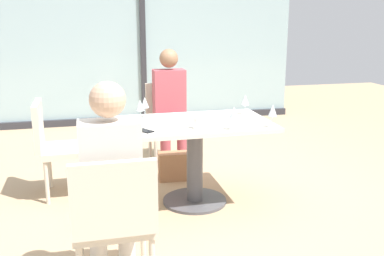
{
  "coord_description": "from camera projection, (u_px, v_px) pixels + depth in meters",
  "views": [
    {
      "loc": [
        -0.89,
        -3.55,
        1.6
      ],
      "look_at": [
        0.0,
        0.1,
        0.65
      ],
      "focal_mm": 41.64,
      "sensor_mm": 36.0,
      "label": 1
    }
  ],
  "objects": [
    {
      "name": "ground_plane",
      "position": [
        195.0,
        202.0,
        3.94
      ],
      "size": [
        12.0,
        12.0,
        0.0
      ],
      "primitive_type": "plane",
      "color": "tan"
    },
    {
      "name": "person_near_window",
      "position": [
        170.0,
        102.0,
        4.79
      ],
      "size": [
        0.34,
        0.39,
        1.26
      ],
      "color": "#B24C56",
      "rests_on": "ground_plane"
    },
    {
      "name": "dining_table_main",
      "position": [
        195.0,
        144.0,
        3.81
      ],
      "size": [
        1.27,
        0.8,
        0.73
      ],
      "color": "silver",
      "rests_on": "ground_plane"
    },
    {
      "name": "wine_glass_0",
      "position": [
        145.0,
        103.0,
        3.88
      ],
      "size": [
        0.07,
        0.07,
        0.18
      ],
      "color": "silver",
      "rests_on": "dining_table_main"
    },
    {
      "name": "handbag_0",
      "position": [
        174.0,
        166.0,
        4.45
      ],
      "size": [
        0.31,
        0.18,
        0.28
      ],
      "primitive_type": "cube",
      "rotation": [
        0.0,
        0.0,
        -0.08
      ],
      "color": "#A3704C",
      "rests_on": "ground_plane"
    },
    {
      "name": "person_front_left",
      "position": [
        111.0,
        176.0,
        2.58
      ],
      "size": [
        0.34,
        0.39,
        1.26
      ],
      "color": "silver",
      "rests_on": "ground_plane"
    },
    {
      "name": "cell_phone_on_table",
      "position": [
        145.0,
        131.0,
        3.45
      ],
      "size": [
        0.14,
        0.16,
        0.01
      ],
      "primitive_type": "cube",
      "rotation": [
        0.0,
        0.0,
        0.56
      ],
      "color": "black",
      "rests_on": "dining_table_main"
    },
    {
      "name": "coffee_cup",
      "position": [
        198.0,
        123.0,
        3.53
      ],
      "size": [
        0.08,
        0.08,
        0.09
      ],
      "primitive_type": "cylinder",
      "color": "white",
      "rests_on": "dining_table_main"
    },
    {
      "name": "wine_glass_2",
      "position": [
        140.0,
        106.0,
        3.75
      ],
      "size": [
        0.07,
        0.07,
        0.18
      ],
      "color": "silver",
      "rests_on": "dining_table_main"
    },
    {
      "name": "chair_far_left",
      "position": [
        57.0,
        142.0,
        3.99
      ],
      "size": [
        0.5,
        0.46,
        0.87
      ],
      "color": "beige",
      "rests_on": "ground_plane"
    },
    {
      "name": "window_wall_backdrop",
      "position": [
        143.0,
        42.0,
        6.65
      ],
      "size": [
        4.69,
        0.1,
        2.7
      ],
      "color": "#9AB7BC",
      "rests_on": "ground_plane"
    },
    {
      "name": "wine_glass_1",
      "position": [
        273.0,
        111.0,
        3.55
      ],
      "size": [
        0.07,
        0.07,
        0.18
      ],
      "color": "silver",
      "rests_on": "dining_table_main"
    },
    {
      "name": "chair_near_window",
      "position": [
        169.0,
        118.0,
        4.94
      ],
      "size": [
        0.46,
        0.51,
        0.87
      ],
      "color": "beige",
      "rests_on": "ground_plane"
    },
    {
      "name": "chair_front_left",
      "position": [
        114.0,
        216.0,
        2.52
      ],
      "size": [
        0.46,
        0.5,
        0.87
      ],
      "color": "beige",
      "rests_on": "ground_plane"
    },
    {
      "name": "wine_glass_3",
      "position": [
        234.0,
        113.0,
        3.46
      ],
      "size": [
        0.07,
        0.07,
        0.18
      ],
      "color": "silver",
      "rests_on": "dining_table_main"
    },
    {
      "name": "wine_glass_4",
      "position": [
        245.0,
        100.0,
        4.0
      ],
      "size": [
        0.07,
        0.07,
        0.18
      ],
      "color": "silver",
      "rests_on": "dining_table_main"
    }
  ]
}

